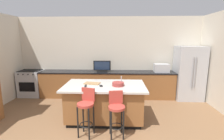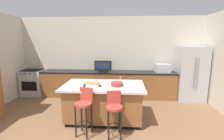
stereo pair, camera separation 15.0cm
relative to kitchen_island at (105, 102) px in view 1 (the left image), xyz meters
name	(u,v)px [view 1 (the left image)]	position (x,y,z in m)	size (l,w,h in m)	color
wall_back	(109,56)	(-0.02, 2.07, 0.92)	(6.88, 0.12, 2.77)	beige
counter_back	(107,84)	(-0.07, 1.69, -0.01)	(4.60, 0.62, 0.90)	brown
kitchen_island	(105,102)	(0.00, 0.00, 0.00)	(1.95, 1.12, 0.91)	black
refrigerator	(189,73)	(2.68, 1.63, 0.42)	(0.86, 0.76, 1.78)	#B7BABF
range_oven	(31,83)	(-2.76, 1.68, -0.01)	(0.77, 0.63, 0.92)	#B7BABF
microwave	(161,68)	(1.78, 1.69, 0.58)	(0.48, 0.36, 0.28)	#B7BABF
tv_monitor	(102,67)	(-0.23, 1.63, 0.61)	(0.58, 0.16, 0.38)	black
sink_faucet_back	(102,68)	(-0.23, 1.79, 0.56)	(0.02, 0.02, 0.24)	#B2B2B7
sink_faucet_island	(121,81)	(0.40, 0.00, 0.55)	(0.02, 0.02, 0.22)	#B2B2B7
bar_stool_left	(86,108)	(-0.32, -0.68, 0.14)	(0.35, 0.37, 1.00)	#B23D33
bar_stool_right	(116,110)	(0.30, -0.69, 0.10)	(0.34, 0.36, 0.95)	#B23D33
fruit_bowl	(118,84)	(0.33, -0.07, 0.49)	(0.28, 0.28, 0.09)	#993833
cell_phone	(101,86)	(-0.07, -0.11, 0.45)	(0.07, 0.15, 0.01)	black
tv_remote	(86,86)	(-0.44, -0.15, 0.45)	(0.04, 0.17, 0.02)	black
cutting_board	(92,83)	(-0.32, 0.09, 0.45)	(0.38, 0.22, 0.02)	#A87F51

